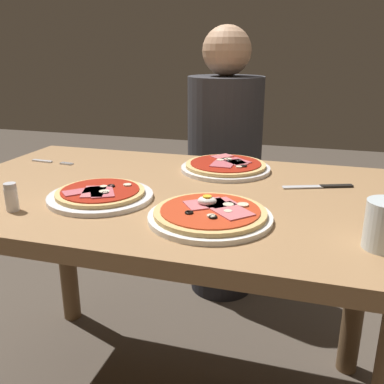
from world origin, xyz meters
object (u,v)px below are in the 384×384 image
(dining_table, at_px, (166,228))
(pizza_across_left, at_px, (226,167))
(diner_person, at_px, (224,174))
(pizza_foreground, at_px, (210,214))
(pizza_across_right, at_px, (100,195))
(fork, at_px, (49,162))
(salt_shaker, at_px, (11,197))
(knife, at_px, (323,186))

(dining_table, height_order, pizza_across_left, pizza_across_left)
(pizza_across_left, xyz_separation_m, diner_person, (-0.12, 0.52, -0.18))
(diner_person, bearing_deg, pizza_foreground, 100.46)
(pizza_across_right, bearing_deg, fork, 140.37)
(pizza_across_left, distance_m, pizza_across_right, 0.43)
(pizza_foreground, xyz_separation_m, diner_person, (-0.17, 0.93, -0.18))
(salt_shaker, bearing_deg, dining_table, 41.51)
(dining_table, relative_size, pizza_across_right, 4.65)
(salt_shaker, bearing_deg, pizza_across_right, 39.83)
(fork, bearing_deg, pizza_across_right, -39.63)
(salt_shaker, bearing_deg, diner_person, 74.15)
(pizza_foreground, distance_m, diner_person, 0.96)
(fork, bearing_deg, diner_person, 51.88)
(pizza_foreground, distance_m, knife, 0.39)
(pizza_across_right, xyz_separation_m, salt_shaker, (-0.16, -0.13, 0.02))
(dining_table, xyz_separation_m, pizza_across_left, (0.12, 0.23, 0.13))
(pizza_across_right, bearing_deg, diner_person, 81.69)
(diner_person, bearing_deg, pizza_across_right, 81.69)
(fork, relative_size, knife, 0.84)
(dining_table, relative_size, salt_shaker, 18.33)
(salt_shaker, height_order, diner_person, diner_person)
(dining_table, height_order, fork, fork)
(salt_shaker, bearing_deg, fork, 113.65)
(pizza_across_left, bearing_deg, salt_shaker, -129.87)
(pizza_foreground, height_order, diner_person, diner_person)
(fork, distance_m, diner_person, 0.77)
(pizza_across_right, distance_m, knife, 0.60)
(fork, bearing_deg, dining_table, -18.72)
(pizza_across_left, relative_size, salt_shaker, 4.13)
(dining_table, distance_m, pizza_across_right, 0.22)
(pizza_across_left, height_order, fork, pizza_across_left)
(knife, xyz_separation_m, diner_person, (-0.41, 0.62, -0.17))
(pizza_across_right, distance_m, salt_shaker, 0.21)
(dining_table, distance_m, salt_shaker, 0.41)
(dining_table, xyz_separation_m, pizza_across_right, (-0.13, -0.12, 0.13))
(fork, height_order, diner_person, diner_person)
(dining_table, bearing_deg, pizza_foreground, -46.08)
(pizza_foreground, bearing_deg, fork, 152.25)
(knife, bearing_deg, pizza_across_left, 162.17)
(knife, bearing_deg, pizza_foreground, -127.20)
(pizza_across_right, height_order, knife, pizza_across_right)
(dining_table, bearing_deg, diner_person, 90.07)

